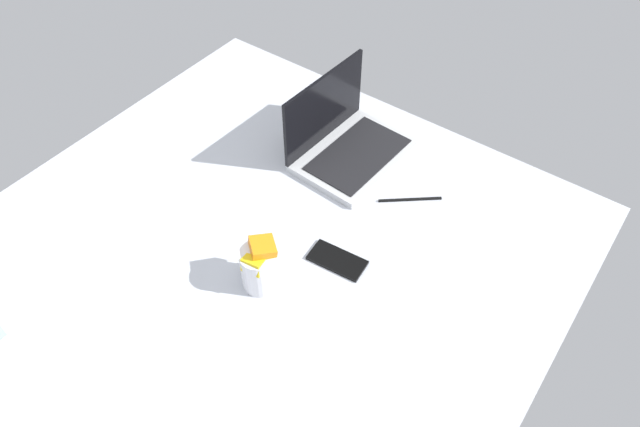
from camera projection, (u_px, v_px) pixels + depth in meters
The scene contains 5 objects.
bed_mattress at pixel (207, 329), 139.75cm from camera, with size 180.00×140.00×18.00cm, color #B7BCC6.
laptop at pixel (346, 142), 164.83cm from camera, with size 34.17×24.71×23.00cm.
snack_cup at pixel (260, 266), 133.49cm from camera, with size 10.23×9.00×13.49cm.
cell_phone at pixel (337, 260), 141.87cm from camera, with size 6.80×14.00×0.80cm, color black.
charger_cable at pixel (410, 200), 155.49cm from camera, with size 17.00×0.60×0.60cm, color black.
Camera 1 is at (-41.90, -64.64, 131.98)cm, focal length 32.63 mm.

